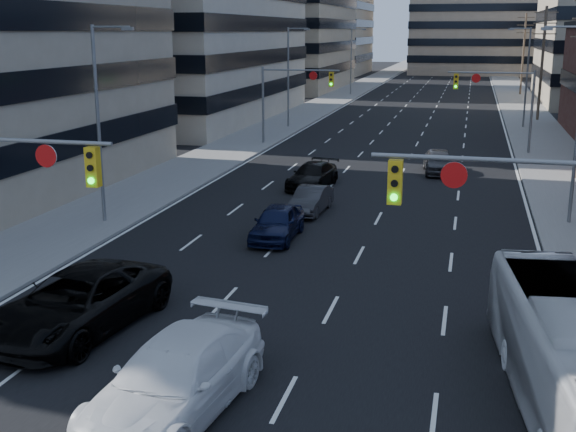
% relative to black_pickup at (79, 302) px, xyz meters
% --- Properties ---
extents(road_surface, '(18.00, 300.00, 0.02)m').
position_rel_black_pickup_xyz_m(road_surface, '(5.20, 121.44, -0.89)').
color(road_surface, black).
rests_on(road_surface, ground).
extents(sidewalk_left, '(5.00, 300.00, 0.15)m').
position_rel_black_pickup_xyz_m(sidewalk_left, '(-6.30, 121.44, -0.83)').
color(sidewalk_left, slate).
rests_on(sidewalk_left, ground).
extents(sidewalk_right, '(5.00, 300.00, 0.15)m').
position_rel_black_pickup_xyz_m(sidewalk_right, '(16.70, 121.44, -0.83)').
color(sidewalk_right, slate).
rests_on(sidewalk_right, ground).
extents(office_left_far, '(20.00, 30.00, 16.00)m').
position_rel_black_pickup_xyz_m(office_left_far, '(-18.80, 91.44, 7.10)').
color(office_left_far, gray).
rests_on(office_left_far, ground).
extents(bg_block_left, '(24.00, 24.00, 20.00)m').
position_rel_black_pickup_xyz_m(bg_block_left, '(-22.80, 131.44, 9.10)').
color(bg_block_left, '#ADA089').
rests_on(bg_block_left, ground).
extents(signal_near_right, '(6.59, 0.33, 6.00)m').
position_rel_black_pickup_xyz_m(signal_near_right, '(12.65, -0.56, 3.42)').
color(signal_near_right, slate).
rests_on(signal_near_right, ground).
extents(signal_far_left, '(6.09, 0.33, 6.00)m').
position_rel_black_pickup_xyz_m(signal_far_left, '(-2.48, 36.44, 3.40)').
color(signal_far_left, slate).
rests_on(signal_far_left, ground).
extents(signal_far_right, '(6.09, 0.33, 6.00)m').
position_rel_black_pickup_xyz_m(signal_far_right, '(12.88, 36.44, 3.40)').
color(signal_far_right, slate).
rests_on(signal_far_right, ground).
extents(utility_pole_midblock, '(2.20, 0.28, 11.00)m').
position_rel_black_pickup_xyz_m(utility_pole_midblock, '(17.40, 57.44, 4.87)').
color(utility_pole_midblock, '#4C3D2D').
rests_on(utility_pole_midblock, ground).
extents(utility_pole_distant, '(2.20, 0.28, 11.00)m').
position_rel_black_pickup_xyz_m(utility_pole_distant, '(17.40, 87.44, 4.87)').
color(utility_pole_distant, '#4C3D2D').
rests_on(utility_pole_distant, ground).
extents(streetlight_left_near, '(2.03, 0.22, 9.00)m').
position_rel_black_pickup_xyz_m(streetlight_left_near, '(-5.14, 11.44, 4.15)').
color(streetlight_left_near, slate).
rests_on(streetlight_left_near, ground).
extents(streetlight_left_mid, '(2.03, 0.22, 9.00)m').
position_rel_black_pickup_xyz_m(streetlight_left_mid, '(-5.14, 46.44, 4.15)').
color(streetlight_left_mid, slate).
rests_on(streetlight_left_mid, ground).
extents(streetlight_left_far, '(2.03, 0.22, 9.00)m').
position_rel_black_pickup_xyz_m(streetlight_left_far, '(-5.14, 81.44, 4.15)').
color(streetlight_left_far, slate).
rests_on(streetlight_left_far, ground).
extents(streetlight_right_near, '(2.03, 0.22, 9.00)m').
position_rel_black_pickup_xyz_m(streetlight_right_near, '(15.54, 16.44, 4.15)').
color(streetlight_right_near, slate).
rests_on(streetlight_right_near, ground).
extents(streetlight_right_far, '(2.03, 0.22, 9.00)m').
position_rel_black_pickup_xyz_m(streetlight_right_far, '(15.54, 51.44, 4.15)').
color(streetlight_right_far, slate).
rests_on(streetlight_right_far, ground).
extents(black_pickup, '(3.82, 6.84, 1.81)m').
position_rel_black_pickup_xyz_m(black_pickup, '(0.00, 0.00, 0.00)').
color(black_pickup, black).
rests_on(black_pickup, ground).
extents(white_van, '(3.27, 6.43, 1.79)m').
position_rel_black_pickup_xyz_m(white_van, '(4.70, -3.81, -0.01)').
color(white_van, silver).
rests_on(white_van, ground).
extents(transit_bus, '(3.49, 10.00, 2.73)m').
position_rel_black_pickup_xyz_m(transit_bus, '(13.60, -1.31, 0.46)').
color(transit_bus, silver).
rests_on(transit_bus, ground).
extents(sedan_blue, '(1.78, 4.34, 1.47)m').
position_rel_black_pickup_xyz_m(sedan_blue, '(3.20, 10.91, -0.17)').
color(sedan_blue, black).
rests_on(sedan_blue, ground).
extents(sedan_grey_center, '(1.61, 3.99, 1.29)m').
position_rel_black_pickup_xyz_m(sedan_grey_center, '(3.60, 15.79, -0.26)').
color(sedan_grey_center, '#2C2B2E').
rests_on(sedan_grey_center, ground).
extents(sedan_black_far, '(2.57, 5.03, 1.40)m').
position_rel_black_pickup_xyz_m(sedan_black_far, '(2.43, 21.57, -0.21)').
color(sedan_black_far, black).
rests_on(sedan_black_far, ground).
extents(sedan_grey_right, '(2.30, 4.64, 1.52)m').
position_rel_black_pickup_xyz_m(sedan_grey_right, '(9.21, 27.67, -0.14)').
color(sedan_grey_right, '#37373A').
rests_on(sedan_grey_right, ground).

